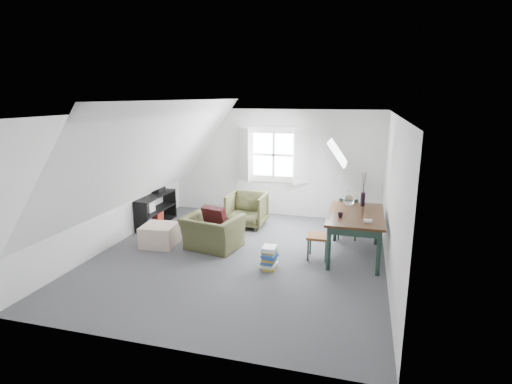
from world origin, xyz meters
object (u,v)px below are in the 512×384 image
(dining_chair_near, at_px, (320,236))
(media_shelf, at_px, (153,211))
(ottoman, at_px, (159,235))
(magazine_stack, at_px, (269,258))
(dining_table, at_px, (356,219))
(armchair_near, at_px, (213,248))
(dining_chair_far, at_px, (348,217))
(armchair_far, at_px, (247,226))

(dining_chair_near, relative_size, media_shelf, 0.61)
(media_shelf, bearing_deg, ottoman, -53.02)
(magazine_stack, bearing_deg, dining_table, 34.41)
(dining_table, height_order, dining_chair_near, dining_chair_near)
(armchair_near, relative_size, dining_chair_far, 1.14)
(armchair_near, bearing_deg, ottoman, 17.32)
(armchair_far, distance_m, dining_chair_near, 2.29)
(dining_table, xyz_separation_m, media_shelf, (-4.36, 0.68, -0.38))
(dining_chair_far, distance_m, magazine_stack, 2.19)
(armchair_far, xyz_separation_m, magazine_stack, (1.00, -2.06, 0.19))
(ottoman, relative_size, dining_chair_near, 0.76)
(dining_chair_near, bearing_deg, dining_table, 118.67)
(ottoman, relative_size, dining_table, 0.38)
(armchair_far, xyz_separation_m, media_shelf, (-2.03, -0.47, 0.30))
(dining_chair_far, xyz_separation_m, media_shelf, (-4.20, -0.24, -0.14))
(dining_chair_near, height_order, media_shelf, dining_chair_near)
(armchair_near, xyz_separation_m, media_shelf, (-1.79, 0.99, 0.30))
(armchair_near, bearing_deg, dining_chair_near, -167.86)
(ottoman, height_order, dining_chair_far, dining_chair_far)
(dining_table, bearing_deg, ottoman, -176.78)
(armchair_near, bearing_deg, dining_chair_far, -142.05)
(dining_chair_far, relative_size, dining_chair_near, 1.07)
(dining_chair_near, height_order, magazine_stack, dining_chair_near)
(dining_table, xyz_separation_m, magazine_stack, (-1.33, -0.91, -0.50))
(armchair_far, relative_size, magazine_stack, 2.14)
(armchair_near, height_order, dining_table, dining_table)
(dining_chair_far, height_order, magazine_stack, dining_chair_far)
(armchair_near, xyz_separation_m, ottoman, (-1.04, -0.12, 0.20))
(magazine_stack, bearing_deg, armchair_near, 153.90)
(armchair_near, relative_size, media_shelf, 0.74)
(armchair_far, height_order, ottoman, ottoman)
(ottoman, xyz_separation_m, magazine_stack, (2.27, -0.49, -0.01))
(dining_table, bearing_deg, magazine_stack, -149.08)
(media_shelf, distance_m, magazine_stack, 3.42)
(ottoman, bearing_deg, dining_chair_far, 21.35)
(dining_table, height_order, magazine_stack, dining_table)
(dining_chair_near, bearing_deg, dining_chair_far, 164.79)
(armchair_near, bearing_deg, armchair_far, -88.30)
(armchair_near, distance_m, dining_table, 2.67)
(dining_table, distance_m, dining_chair_near, 0.69)
(ottoman, distance_m, magazine_stack, 2.33)
(media_shelf, bearing_deg, magazine_stack, -25.06)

